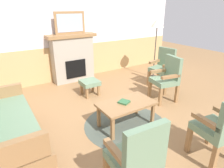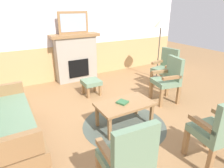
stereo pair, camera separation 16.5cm
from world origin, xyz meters
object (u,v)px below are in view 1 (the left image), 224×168
framed_picture (70,23)px  footstool (90,84)px  armchair_near_fireplace (167,77)px  fireplace (73,58)px  floor_lamp_by_chairs (157,26)px  armchair_front_left (222,126)px  armchair_by_window_left (163,66)px  armchair_front_center (137,157)px  couch (8,125)px  coffee_table (126,106)px  book_on_table (124,102)px

framed_picture → footstool: bearing=-93.3°
framed_picture → armchair_near_fireplace: 2.78m
framed_picture → footstool: 1.71m
fireplace → floor_lamp_by_chairs: 2.44m
fireplace → armchair_front_left: fireplace is taller
floor_lamp_by_chairs → armchair_near_fireplace: bearing=-123.4°
framed_picture → armchair_near_fireplace: size_ratio=0.82×
framed_picture → armchair_by_window_left: size_ratio=0.82×
armchair_front_center → floor_lamp_by_chairs: bearing=43.5°
footstool → framed_picture: bearing=86.7°
couch → armchair_front_left: same height
coffee_table → armchair_front_center: bearing=-122.1°
framed_picture → couch: bearing=-130.5°
fireplace → footstool: (-0.07, -1.14, -0.37)m
fireplace → armchair_by_window_left: bearing=-41.8°
framed_picture → armchair_front_center: framed_picture is taller
couch → armchair_front_left: (2.30, -1.75, 0.14)m
fireplace → coffee_table: fireplace is taller
coffee_table → floor_lamp_by_chairs: bearing=36.2°
framed_picture → floor_lamp_by_chairs: bearing=-26.7°
coffee_table → book_on_table: book_on_table is taller
coffee_table → armchair_front_center: (-0.74, -1.17, 0.15)m
book_on_table → armchair_front_center: bearing=-120.4°
armchair_by_window_left → armchair_front_center: (-2.65, -2.18, 0.00)m
framed_picture → armchair_by_window_left: (1.80, -1.61, -1.02)m
armchair_by_window_left → armchair_front_left: 2.72m
fireplace → coffee_table: bearing=-92.3°
fireplace → armchair_near_fireplace: bearing=-61.2°
footstool → armchair_front_center: size_ratio=0.41×
fireplace → book_on_table: 2.60m
couch → footstool: size_ratio=4.50×
footstool → armchair_front_left: (0.48, -2.81, 0.25)m
armchair_near_fireplace → floor_lamp_by_chairs: 1.73m
coffee_table → armchair_front_left: 1.44m
framed_picture → book_on_table: (-0.14, -2.59, -1.10)m
armchair_front_center → book_on_table: bearing=59.6°
armchair_front_center → coffee_table: bearing=57.9°
framed_picture → coffee_table: 2.87m
fireplace → armchair_near_fireplace: fireplace is taller
book_on_table → armchair_near_fireplace: armchair_near_fireplace is taller
fireplace → armchair_front_left: bearing=-84.0°
footstool → book_on_table: bearing=-92.9°
couch → coffee_table: couch is taller
coffee_table → armchair_by_window_left: bearing=27.8°
couch → footstool: couch is taller
book_on_table → armchair_by_window_left: size_ratio=0.17×
footstool → floor_lamp_by_chairs: (2.12, 0.10, 1.17)m
book_on_table → floor_lamp_by_chairs: 2.87m
footstool → armchair_front_center: bearing=-106.3°
couch → armchair_front_center: same height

